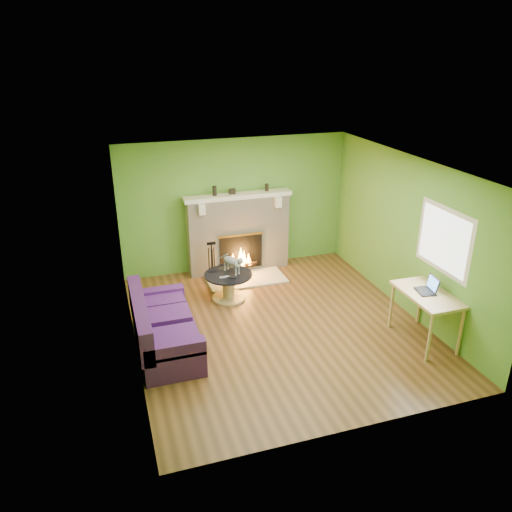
{
  "coord_description": "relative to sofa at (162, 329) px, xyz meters",
  "views": [
    {
      "loc": [
        -2.48,
        -6.56,
        4.2
      ],
      "look_at": [
        -0.25,
        0.4,
        1.09
      ],
      "focal_mm": 35.0,
      "sensor_mm": 36.0,
      "label": 1
    }
  ],
  "objects": [
    {
      "name": "cat",
      "position": [
        1.42,
        1.27,
        0.34
      ],
      "size": [
        0.44,
        0.59,
        0.35
      ],
      "primitive_type": null,
      "rotation": [
        0.0,
        0.0,
        0.5
      ],
      "color": "slate",
      "rests_on": "coffee_table"
    },
    {
      "name": "sofa",
      "position": [
        0.0,
        0.0,
        0.0
      ],
      "size": [
        0.87,
        1.84,
        0.83
      ],
      "color": "#42175A",
      "rests_on": "floor"
    },
    {
      "name": "coffee_table",
      "position": [
        1.34,
        1.22,
        -0.04
      ],
      "size": [
        0.85,
        0.85,
        0.48
      ],
      "color": "tan",
      "rests_on": "floor"
    },
    {
      "name": "wall_front",
      "position": [
        1.86,
        -2.43,
        0.98
      ],
      "size": [
        5.0,
        0.0,
        5.0
      ],
      "primitive_type": "plane",
      "rotation": [
        -1.57,
        0.0,
        0.0
      ],
      "color": "#559330",
      "rests_on": "floor"
    },
    {
      "name": "mantel_vase_right",
      "position": [
        2.45,
        2.39,
        1.33
      ],
      "size": [
        0.07,
        0.07,
        0.14
      ],
      "primitive_type": "cylinder",
      "color": "black",
      "rests_on": "mantel"
    },
    {
      "name": "fireplace",
      "position": [
        1.86,
        2.38,
        0.45
      ],
      "size": [
        2.1,
        0.46,
        1.58
      ],
      "color": "#C1B4A0",
      "rests_on": "floor"
    },
    {
      "name": "mantel_vase_left",
      "position": [
        1.41,
        2.39,
        1.35
      ],
      "size": [
        0.08,
        0.08,
        0.18
      ],
      "primitive_type": "cylinder",
      "color": "black",
      "rests_on": "mantel"
    },
    {
      "name": "desk",
      "position": [
        3.81,
        -1.02,
        0.39
      ],
      "size": [
        0.64,
        1.1,
        0.81
      ],
      "color": "tan",
      "rests_on": "floor"
    },
    {
      "name": "floor",
      "position": [
        1.86,
        0.07,
        -0.32
      ],
      "size": [
        5.0,
        5.0,
        0.0
      ],
      "primitive_type": "plane",
      "color": "#533417",
      "rests_on": "ground"
    },
    {
      "name": "remote_black",
      "position": [
        1.36,
        1.04,
        0.17
      ],
      "size": [
        0.16,
        0.12,
        0.02
      ],
      "primitive_type": "cube",
      "rotation": [
        0.0,
        0.0,
        -0.56
      ],
      "color": "black",
      "rests_on": "coffee_table"
    },
    {
      "name": "ceiling",
      "position": [
        1.86,
        0.07,
        2.28
      ],
      "size": [
        5.0,
        5.0,
        0.0
      ],
      "primitive_type": "plane",
      "rotation": [
        3.14,
        0.0,
        0.0
      ],
      "color": "white",
      "rests_on": "wall_back"
    },
    {
      "name": "wall_right",
      "position": [
        4.11,
        0.07,
        0.98
      ],
      "size": [
        0.0,
        5.0,
        5.0
      ],
      "primitive_type": "plane",
      "rotation": [
        1.57,
        0.0,
        -1.57
      ],
      "color": "#559330",
      "rests_on": "floor"
    },
    {
      "name": "remote_silver",
      "position": [
        1.24,
        1.1,
        0.17
      ],
      "size": [
        0.17,
        0.05,
        0.02
      ],
      "primitive_type": "cube",
      "rotation": [
        0.0,
        0.0,
        0.01
      ],
      "color": "gray",
      "rests_on": "coffee_table"
    },
    {
      "name": "wall_back",
      "position": [
        1.86,
        2.57,
        0.98
      ],
      "size": [
        5.0,
        0.0,
        5.0
      ],
      "primitive_type": "plane",
      "rotation": [
        1.57,
        0.0,
        0.0
      ],
      "color": "#559330",
      "rests_on": "floor"
    },
    {
      "name": "fire_tools",
      "position": [
        1.23,
        2.02,
        0.1
      ],
      "size": [
        0.21,
        0.21,
        0.77
      ],
      "primitive_type": null,
      "color": "black",
      "rests_on": "hearth"
    },
    {
      "name": "mantel",
      "position": [
        1.86,
        2.36,
        1.22
      ],
      "size": [
        2.1,
        0.28,
        0.08
      ],
      "primitive_type": "cube",
      "color": "silver",
      "rests_on": "fireplace"
    },
    {
      "name": "laptop",
      "position": [
        3.79,
        -0.97,
        0.61
      ],
      "size": [
        0.31,
        0.34,
        0.23
      ],
      "primitive_type": null,
      "rotation": [
        0.0,
        0.0,
        -0.15
      ],
      "color": "black",
      "rests_on": "desk"
    },
    {
      "name": "hearth",
      "position": [
        1.86,
        1.87,
        -0.3
      ],
      "size": [
        1.5,
        0.75,
        0.03
      ],
      "primitive_type": "cube",
      "color": "beige",
      "rests_on": "floor"
    },
    {
      "name": "window_frame",
      "position": [
        4.1,
        -0.83,
        1.23
      ],
      "size": [
        0.0,
        1.2,
        1.2
      ],
      "primitive_type": "plane",
      "rotation": [
        1.57,
        0.0,
        -1.57
      ],
      "color": "silver",
      "rests_on": "wall_right"
    },
    {
      "name": "window_pane",
      "position": [
        4.09,
        -0.83,
        1.23
      ],
      "size": [
        0.0,
        1.06,
        1.06
      ],
      "primitive_type": "plane",
      "rotation": [
        1.57,
        0.0,
        -1.57
      ],
      "color": "white",
      "rests_on": "wall_right"
    },
    {
      "name": "wall_left",
      "position": [
        -0.39,
        0.07,
        0.98
      ],
      "size": [
        0.0,
        5.0,
        5.0
      ],
      "primitive_type": "plane",
      "rotation": [
        1.57,
        0.0,
        1.57
      ],
      "color": "#559330",
      "rests_on": "floor"
    },
    {
      "name": "mantel_box",
      "position": [
        1.75,
        2.39,
        1.31
      ],
      "size": [
        0.12,
        0.08,
        0.1
      ],
      "primitive_type": "cube",
      "color": "black",
      "rests_on": "mantel"
    }
  ]
}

